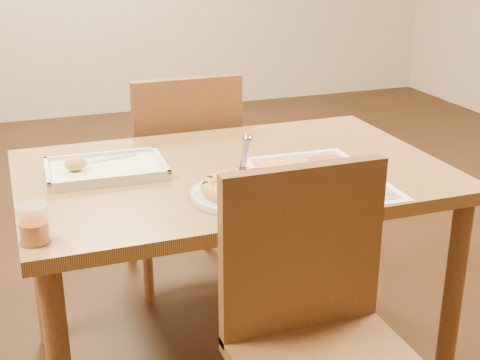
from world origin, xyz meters
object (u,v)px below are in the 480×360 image
object	(u,v)px
menu	(320,178)
pizza	(243,188)
dining_table	(233,194)
chair_far	(183,157)
chair_near	(317,310)
appetizer_tray	(104,170)
glass_tumbler	(34,226)
plate	(240,194)
pizza_cutter	(244,160)

from	to	relation	value
menu	pizza	bearing A→B (deg)	-168.05
dining_table	menu	xyz separation A→B (m)	(0.21, -0.17, 0.09)
dining_table	chair_far	distance (m)	0.61
dining_table	chair_near	world-z (taller)	chair_near
appetizer_tray	glass_tumbler	size ratio (longest dim) A/B	3.80
chair_near	glass_tumbler	distance (m)	0.70
appetizer_tray	glass_tumbler	distance (m)	0.47
chair_far	plate	xyz separation A→B (m)	(-0.06, -0.83, 0.16)
dining_table	glass_tumbler	xyz separation A→B (m)	(-0.61, -0.33, 0.13)
chair_far	appetizer_tray	distance (m)	0.66
pizza_cutter	appetizer_tray	world-z (taller)	pizza_cutter
pizza	glass_tumbler	distance (m)	0.57
chair_far	menu	size ratio (longest dim) A/B	0.97
pizza	appetizer_tray	size ratio (longest dim) A/B	0.65
chair_near	glass_tumbler	size ratio (longest dim) A/B	4.95
chair_near	menu	world-z (taller)	chair_near
pizza_cutter	glass_tumbler	size ratio (longest dim) A/B	1.65
plate	pizza_cutter	xyz separation A→B (m)	(0.03, 0.05, 0.08)
pizza	pizza_cutter	xyz separation A→B (m)	(0.02, 0.05, 0.06)
dining_table	chair_far	bearing A→B (deg)	90.00
menu	glass_tumbler	bearing A→B (deg)	-169.20
chair_near	chair_far	world-z (taller)	same
plate	appetizer_tray	world-z (taller)	appetizer_tray
chair_near	dining_table	bearing A→B (deg)	90.00
chair_near	plate	distance (m)	0.41
chair_near	pizza	bearing A→B (deg)	97.43
dining_table	pizza_cutter	bearing A→B (deg)	-98.95
pizza	glass_tumbler	size ratio (longest dim) A/B	2.48
chair_near	pizza	world-z (taller)	chair_near
chair_near	menu	bearing A→B (deg)	63.60
chair_near	pizza	xyz separation A→B (m)	(-0.05, 0.38, 0.18)
dining_table	plate	size ratio (longest dim) A/B	4.75
plate	menu	distance (m)	0.28
chair_near	pizza_cutter	world-z (taller)	chair_near
chair_far	appetizer_tray	xyz separation A→B (m)	(-0.38, -0.51, 0.17)
appetizer_tray	pizza	bearing A→B (deg)	-43.17
dining_table	menu	bearing A→B (deg)	-38.50
dining_table	chair_near	bearing A→B (deg)	-90.00
chair_near	pizza_cutter	bearing A→B (deg)	93.67
menu	dining_table	bearing A→B (deg)	141.50
chair_near	appetizer_tray	bearing A→B (deg)	119.08
pizza_cutter	appetizer_tray	xyz separation A→B (m)	(-0.36, 0.26, -0.08)
plate	pizza	xyz separation A→B (m)	(0.01, -0.00, 0.02)
chair_near	plate	xyz separation A→B (m)	(-0.06, 0.38, 0.16)
appetizer_tray	menu	distance (m)	0.65
appetizer_tray	menu	size ratio (longest dim) A/B	0.75
pizza	pizza_cutter	size ratio (longest dim) A/B	1.51
dining_table	pizza_cutter	size ratio (longest dim) A/B	8.31
glass_tumbler	pizza_cutter	bearing A→B (deg)	14.74
chair_far	pizza	bearing A→B (deg)	86.61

